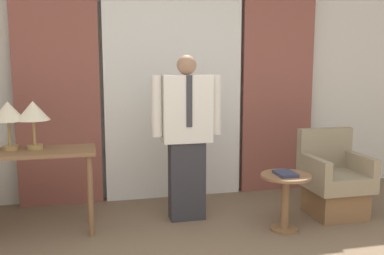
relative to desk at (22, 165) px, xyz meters
name	(u,v)px	position (x,y,z in m)	size (l,w,h in m)	color
wall_back	(172,81)	(1.55, 0.94, 0.70)	(10.00, 0.06, 2.70)	silver
curtain_sheer_center	(174,86)	(1.55, 0.81, 0.64)	(1.58, 0.06, 2.58)	white
curtain_drape_left	(57,88)	(0.27, 0.81, 0.64)	(0.89, 0.06, 2.58)	brown
curtain_drape_right	(278,85)	(2.82, 0.81, 0.64)	(0.89, 0.06, 2.58)	brown
desk	(22,165)	(0.00, 0.00, 0.00)	(1.29, 0.49, 0.78)	brown
table_lamp_left	(8,113)	(-0.11, 0.08, 0.46)	(0.30, 0.30, 0.44)	#9E7F47
table_lamp_right	(33,112)	(0.11, 0.08, 0.46)	(0.30, 0.30, 0.44)	#9E7F47
person	(187,133)	(1.52, 0.05, 0.23)	(0.70, 0.23, 1.63)	#2D2D33
armchair	(334,183)	(3.02, -0.18, -0.32)	(0.60, 0.58, 0.87)	brown
side_table	(285,193)	(2.34, -0.46, -0.29)	(0.46, 0.46, 0.54)	brown
book	(285,174)	(2.33, -0.48, -0.10)	(0.17, 0.22, 0.03)	#2D334C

